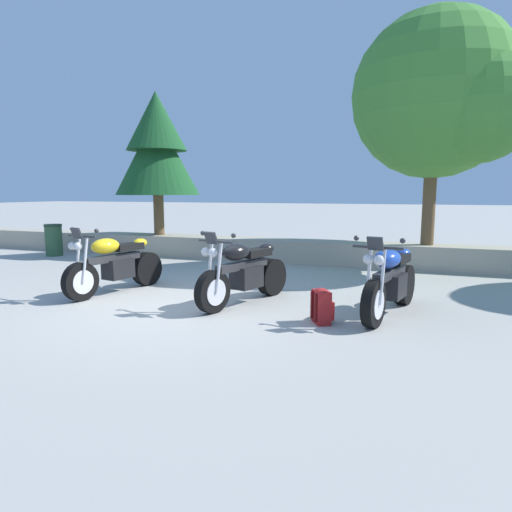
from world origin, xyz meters
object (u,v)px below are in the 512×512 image
(motorcycle_yellow_near_left, at_px, (114,265))
(leafy_tree_mid_left, at_px, (444,98))
(motorcycle_black_centre, at_px, (243,273))
(trash_bin, at_px, (54,240))
(rider_backpack, at_px, (322,305))
(pine_tree_far_left, at_px, (157,146))
(motorcycle_blue_far_right, at_px, (390,281))

(motorcycle_yellow_near_left, height_order, leafy_tree_mid_left, leafy_tree_mid_left)
(motorcycle_black_centre, distance_m, trash_bin, 7.51)
(motorcycle_black_centre, bearing_deg, rider_backpack, -24.80)
(motorcycle_yellow_near_left, bearing_deg, leafy_tree_mid_left, 39.34)
(pine_tree_far_left, bearing_deg, motorcycle_blue_far_right, -33.54)
(pine_tree_far_left, bearing_deg, trash_bin, -154.90)
(motorcycle_blue_far_right, bearing_deg, leafy_tree_mid_left, 80.44)
(rider_backpack, distance_m, leafy_tree_mid_left, 6.18)
(trash_bin, bearing_deg, leafy_tree_mid_left, 6.54)
(motorcycle_blue_far_right, relative_size, trash_bin, 2.38)
(motorcycle_blue_far_right, height_order, pine_tree_far_left, pine_tree_far_left)
(leafy_tree_mid_left, bearing_deg, pine_tree_far_left, 179.23)
(motorcycle_black_centre, height_order, pine_tree_far_left, pine_tree_far_left)
(motorcycle_blue_far_right, xyz_separation_m, leafy_tree_mid_left, (0.70, 4.16, 3.22))
(motorcycle_yellow_near_left, bearing_deg, motorcycle_black_centre, 1.27)
(motorcycle_yellow_near_left, xyz_separation_m, pine_tree_far_left, (-1.87, 4.40, 2.47))
(motorcycle_blue_far_right, bearing_deg, pine_tree_far_left, 146.46)
(pine_tree_far_left, bearing_deg, motorcycle_yellow_near_left, -66.97)
(motorcycle_yellow_near_left, bearing_deg, trash_bin, 144.35)
(leafy_tree_mid_left, bearing_deg, trash_bin, -173.46)
(leafy_tree_mid_left, bearing_deg, motorcycle_yellow_near_left, -140.66)
(motorcycle_black_centre, relative_size, motorcycle_blue_far_right, 0.98)
(rider_backpack, height_order, trash_bin, trash_bin)
(motorcycle_yellow_near_left, xyz_separation_m, motorcycle_blue_far_right, (4.55, 0.14, 0.00))
(motorcycle_yellow_near_left, height_order, rider_backpack, motorcycle_yellow_near_left)
(motorcycle_blue_far_right, bearing_deg, rider_backpack, -138.12)
(motorcycle_black_centre, bearing_deg, leafy_tree_mid_left, 55.86)
(motorcycle_blue_far_right, xyz_separation_m, pine_tree_far_left, (-6.43, 4.26, 2.47))
(pine_tree_far_left, bearing_deg, leafy_tree_mid_left, -0.77)
(motorcycle_blue_far_right, xyz_separation_m, rider_backpack, (-0.81, -0.73, -0.24))
(leafy_tree_mid_left, bearing_deg, motorcycle_blue_far_right, -99.56)
(motorcycle_blue_far_right, distance_m, pine_tree_far_left, 8.10)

